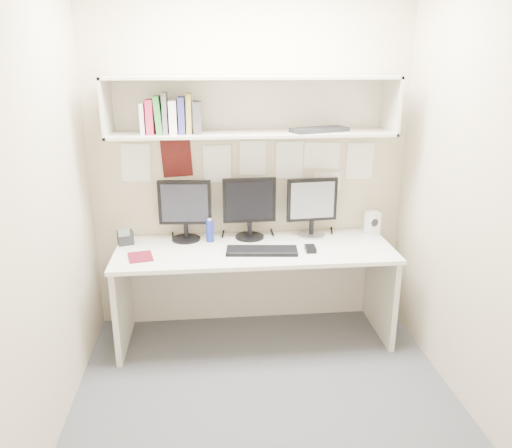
{
  "coord_description": "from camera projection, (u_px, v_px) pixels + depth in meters",
  "views": [
    {
      "loc": [
        -0.32,
        -2.72,
        2.01
      ],
      "look_at": [
        -0.02,
        0.35,
        1.01
      ],
      "focal_mm": 35.0,
      "sensor_mm": 36.0,
      "label": 1
    }
  ],
  "objects": [
    {
      "name": "maroon_notebook",
      "position": [
        140.0,
        257.0,
        3.43
      ],
      "size": [
        0.2,
        0.22,
        0.01
      ],
      "primitive_type": "cube",
      "rotation": [
        0.0,
        0.0,
        0.21
      ],
      "color": "maroon",
      "rests_on": "desk"
    },
    {
      "name": "mouse",
      "position": [
        310.0,
        249.0,
        3.54
      ],
      "size": [
        0.07,
        0.12,
        0.03
      ],
      "primitive_type": "cube",
      "rotation": [
        0.0,
        0.0,
        -0.03
      ],
      "color": "black",
      "rests_on": "desk"
    },
    {
      "name": "floor",
      "position": [
        264.0,
        388.0,
        3.23
      ],
      "size": [
        2.4,
        2.0,
        0.01
      ],
      "primitive_type": "cube",
      "color": "#444549",
      "rests_on": "ground"
    },
    {
      "name": "speaker",
      "position": [
        372.0,
        223.0,
        3.87
      ],
      "size": [
        0.12,
        0.12,
        0.18
      ],
      "rotation": [
        0.0,
        0.0,
        0.36
      ],
      "color": "silver",
      "rests_on": "desk"
    },
    {
      "name": "keyboard",
      "position": [
        262.0,
        251.0,
        3.52
      ],
      "size": [
        0.52,
        0.23,
        0.02
      ],
      "primitive_type": "cube",
      "rotation": [
        0.0,
        0.0,
        -0.1
      ],
      "color": "black",
      "rests_on": "desk"
    },
    {
      "name": "hutch_tray",
      "position": [
        320.0,
        130.0,
        3.52
      ],
      "size": [
        0.44,
        0.29,
        0.03
      ],
      "primitive_type": "cube",
      "rotation": [
        0.0,
        0.0,
        0.36
      ],
      "color": "black",
      "rests_on": "overhead_hutch"
    },
    {
      "name": "monitor_center",
      "position": [
        249.0,
        206.0,
        3.74
      ],
      "size": [
        0.4,
        0.22,
        0.46
      ],
      "rotation": [
        0.0,
        0.0,
        0.03
      ],
      "color": "black",
      "rests_on": "desk"
    },
    {
      "name": "wall_right",
      "position": [
        468.0,
        189.0,
        2.94
      ],
      "size": [
        0.02,
        2.0,
        2.6
      ],
      "primitive_type": "cube",
      "color": "#BDAE91",
      "rests_on": "ground"
    },
    {
      "name": "wall_left",
      "position": [
        47.0,
        199.0,
        2.71
      ],
      "size": [
        0.02,
        2.0,
        2.6
      ],
      "primitive_type": "cube",
      "color": "#BDAE91",
      "rests_on": "ground"
    },
    {
      "name": "desk",
      "position": [
        255.0,
        293.0,
        3.73
      ],
      "size": [
        2.0,
        0.7,
        0.73
      ],
      "color": "silver",
      "rests_on": "floor"
    },
    {
      "name": "wall_back",
      "position": [
        250.0,
        161.0,
        3.77
      ],
      "size": [
        2.4,
        0.02,
        2.6
      ],
      "primitive_type": "cube",
      "color": "#BDAE91",
      "rests_on": "ground"
    },
    {
      "name": "overhead_hutch",
      "position": [
        252.0,
        105.0,
        3.51
      ],
      "size": [
        2.0,
        0.38,
        0.4
      ],
      "color": "beige",
      "rests_on": "wall_back"
    },
    {
      "name": "wall_front",
      "position": [
        296.0,
        260.0,
        1.88
      ],
      "size": [
        2.4,
        0.02,
        2.6
      ],
      "primitive_type": "cube",
      "color": "#BDAE91",
      "rests_on": "ground"
    },
    {
      "name": "monitor_left",
      "position": [
        185.0,
        208.0,
        3.7
      ],
      "size": [
        0.39,
        0.22,
        0.46
      ],
      "rotation": [
        0.0,
        0.0,
        -0.08
      ],
      "color": "black",
      "rests_on": "desk"
    },
    {
      "name": "desk_phone",
      "position": [
        125.0,
        237.0,
        3.67
      ],
      "size": [
        0.13,
        0.13,
        0.13
      ],
      "rotation": [
        0.0,
        0.0,
        0.31
      ],
      "color": "black",
      "rests_on": "desk"
    },
    {
      "name": "pinned_papers",
      "position": [
        250.0,
        167.0,
        3.78
      ],
      "size": [
        1.92,
        0.01,
        0.48
      ],
      "primitive_type": null,
      "color": "white",
      "rests_on": "wall_back"
    },
    {
      "name": "monitor_right",
      "position": [
        312.0,
        205.0,
        3.79
      ],
      "size": [
        0.39,
        0.21,
        0.45
      ],
      "rotation": [
        0.0,
        0.0,
        0.09
      ],
      "color": "#A5A5AA",
      "rests_on": "desk"
    },
    {
      "name": "blue_bottle",
      "position": [
        210.0,
        231.0,
        3.71
      ],
      "size": [
        0.06,
        0.06,
        0.18
      ],
      "color": "navy",
      "rests_on": "desk"
    },
    {
      "name": "book_stack",
      "position": [
        172.0,
        116.0,
        3.41
      ],
      "size": [
        0.41,
        0.17,
        0.28
      ],
      "color": "silver",
      "rests_on": "overhead_hutch"
    }
  ]
}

